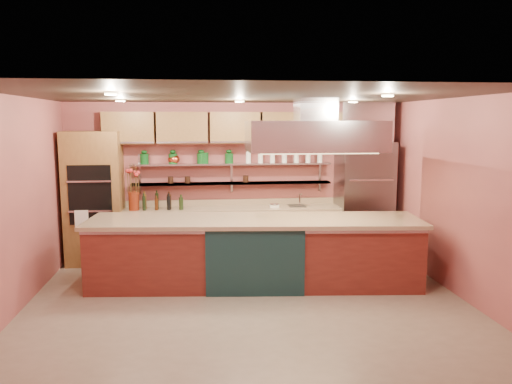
{
  "coord_description": "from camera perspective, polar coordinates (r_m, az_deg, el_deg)",
  "views": [
    {
      "loc": [
        -0.63,
        -6.6,
        2.48
      ],
      "look_at": [
        0.23,
        1.0,
        1.38
      ],
      "focal_mm": 35.0,
      "sensor_mm": 36.0,
      "label": 1
    }
  ],
  "objects": [
    {
      "name": "range_hood",
      "position": [
        7.5,
        6.73,
        6.38
      ],
      "size": [
        2.0,
        1.0,
        0.45
      ],
      "primitive_type": "cube",
      "color": "#B6B8BE",
      "rests_on": "ceiling"
    },
    {
      "name": "wall_back",
      "position": [
        9.18,
        -2.5,
        1.42
      ],
      "size": [
        6.0,
        0.04,
        2.8
      ],
      "primitive_type": "cube",
      "color": "#A6514E",
      "rests_on": "floor"
    },
    {
      "name": "floor",
      "position": [
        7.08,
        -0.98,
        -12.4
      ],
      "size": [
        6.0,
        5.0,
        0.02
      ],
      "primitive_type": "cube",
      "color": "gray",
      "rests_on": "ground"
    },
    {
      "name": "wall_shelf_lower",
      "position": [
        9.06,
        -2.76,
        1.01
      ],
      "size": [
        3.6,
        0.26,
        0.03
      ],
      "primitive_type": "cube",
      "color": "#B6B8BE",
      "rests_on": "wall_back"
    },
    {
      "name": "bar_faucet",
      "position": [
        9.14,
        5.01,
        -0.86
      ],
      "size": [
        0.04,
        0.04,
        0.24
      ],
      "primitive_type": "cylinder",
      "rotation": [
        0.0,
        0.0,
        0.29
      ],
      "color": "silver",
      "rests_on": "back_counter"
    },
    {
      "name": "refrigerator",
      "position": [
        9.34,
        12.21,
        -0.81
      ],
      "size": [
        0.95,
        0.72,
        2.1
      ],
      "primitive_type": "cube",
      "color": "slate",
      "rests_on": "floor"
    },
    {
      "name": "wall_right",
      "position": [
        7.61,
        22.1,
        -0.58
      ],
      "size": [
        0.04,
        5.0,
        2.8
      ],
      "primitive_type": "cube",
      "color": "#A6514E",
      "rests_on": "floor"
    },
    {
      "name": "oven_stack",
      "position": [
        9.06,
        -17.99,
        -0.66
      ],
      "size": [
        0.95,
        0.64,
        2.3
      ],
      "primitive_type": "cube",
      "color": "brown",
      "rests_on": "floor"
    },
    {
      "name": "oil_bottle_cluster",
      "position": [
        8.89,
        -10.6,
        -1.2
      ],
      "size": [
        0.78,
        0.52,
        0.24
      ],
      "primitive_type": "cube",
      "rotation": [
        0.0,
        0.0,
        -0.43
      ],
      "color": "black",
      "rests_on": "back_counter"
    },
    {
      "name": "ceiling",
      "position": [
        6.64,
        -1.04,
        10.95
      ],
      "size": [
        6.0,
        5.0,
        0.02
      ],
      "primitive_type": "cube",
      "color": "black",
      "rests_on": "wall_back"
    },
    {
      "name": "ceiling_downlights",
      "position": [
        6.83,
        -1.2,
        10.62
      ],
      "size": [
        4.0,
        2.8,
        0.02
      ],
      "primitive_type": "cube",
      "color": "#FFE5A5",
      "rests_on": "ceiling"
    },
    {
      "name": "wall_left",
      "position": [
        7.09,
        -25.92,
        -1.4
      ],
      "size": [
        0.04,
        5.0,
        2.8
      ],
      "primitive_type": "cube",
      "color": "#A6514E",
      "rests_on": "floor"
    },
    {
      "name": "kitchen_scale",
      "position": [
        8.97,
        2.1,
        -1.47
      ],
      "size": [
        0.18,
        0.16,
        0.09
      ],
      "primitive_type": "cube",
      "rotation": [
        0.0,
        0.0,
        0.25
      ],
      "color": "white",
      "rests_on": "back_counter"
    },
    {
      "name": "green_canister",
      "position": [
        8.99,
        -5.97,
        3.89
      ],
      "size": [
        0.2,
        0.2,
        0.2
      ],
      "primitive_type": "cylinder",
      "rotation": [
        0.0,
        0.0,
        -0.28
      ],
      "color": "#0E4517",
      "rests_on": "wall_shelf_upper"
    },
    {
      "name": "wall_shelf_upper",
      "position": [
        9.02,
        -2.77,
        3.22
      ],
      "size": [
        3.6,
        0.26,
        0.03
      ],
      "primitive_type": "cube",
      "color": "#B6B8BE",
      "rests_on": "wall_back"
    },
    {
      "name": "flower_vase",
      "position": [
        8.93,
        -13.79,
        -1.0
      ],
      "size": [
        0.23,
        0.23,
        0.32
      ],
      "primitive_type": "cylinder",
      "rotation": [
        0.0,
        0.0,
        -0.35
      ],
      "color": "maroon",
      "rests_on": "back_counter"
    },
    {
      "name": "copper_kettle",
      "position": [
        9.01,
        -9.31,
        3.71
      ],
      "size": [
        0.24,
        0.24,
        0.16
      ],
      "primitive_type": "ellipsoid",
      "rotation": [
        0.0,
        0.0,
        -0.26
      ],
      "color": "#CD4D2F",
      "rests_on": "wall_shelf_upper"
    },
    {
      "name": "back_counter",
      "position": [
        9.04,
        -2.65,
        -4.7
      ],
      "size": [
        3.84,
        0.64,
        0.93
      ],
      "primitive_type": "cube",
      "color": "tan",
      "rests_on": "floor"
    },
    {
      "name": "island",
      "position": [
        7.6,
        -0.16,
        -6.84
      ],
      "size": [
        4.96,
        1.51,
        1.02
      ],
      "primitive_type": "cube",
      "rotation": [
        0.0,
        0.0,
        -0.09
      ],
      "color": "maroon",
      "rests_on": "floor"
    },
    {
      "name": "upper_cabinets",
      "position": [
        8.94,
        -2.46,
        7.35
      ],
      "size": [
        4.6,
        0.36,
        0.55
      ],
      "primitive_type": "cube",
      "color": "brown",
      "rests_on": "wall_back"
    },
    {
      "name": "wall_front",
      "position": [
        4.28,
        2.2,
        -6.4
      ],
      "size": [
        6.0,
        0.04,
        2.8
      ],
      "primitive_type": "cube",
      "color": "#A6514E",
      "rests_on": "floor"
    }
  ]
}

